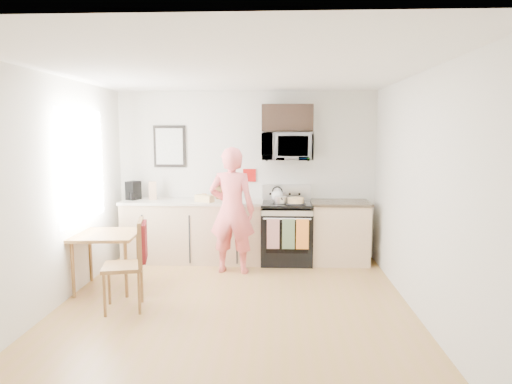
{
  "coord_description": "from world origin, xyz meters",
  "views": [
    {
      "loc": [
        0.48,
        -4.81,
        1.96
      ],
      "look_at": [
        0.21,
        1.0,
        1.21
      ],
      "focal_mm": 32.0,
      "sensor_mm": 36.0,
      "label": 1
    }
  ],
  "objects_px": {
    "microwave": "(287,146)",
    "dining_table": "(106,240)",
    "person": "(232,210)",
    "chair": "(136,252)",
    "range": "(286,234)",
    "cake": "(296,201)"
  },
  "relations": [
    {
      "from": "dining_table",
      "to": "cake",
      "type": "relative_size",
      "value": 2.6
    },
    {
      "from": "microwave",
      "to": "person",
      "type": "relative_size",
      "value": 0.43
    },
    {
      "from": "range",
      "to": "cake",
      "type": "height_order",
      "value": "range"
    },
    {
      "from": "range",
      "to": "person",
      "type": "distance_m",
      "value": 1.04
    },
    {
      "from": "microwave",
      "to": "chair",
      "type": "xyz_separation_m",
      "value": [
        -1.71,
        -2.03,
        -1.11
      ]
    },
    {
      "from": "microwave",
      "to": "cake",
      "type": "xyz_separation_m",
      "value": [
        0.13,
        -0.28,
        -0.79
      ]
    },
    {
      "from": "microwave",
      "to": "chair",
      "type": "distance_m",
      "value": 2.88
    },
    {
      "from": "cake",
      "to": "microwave",
      "type": "bearing_deg",
      "value": 114.6
    },
    {
      "from": "microwave",
      "to": "dining_table",
      "type": "distance_m",
      "value": 2.9
    },
    {
      "from": "person",
      "to": "dining_table",
      "type": "height_order",
      "value": "person"
    },
    {
      "from": "range",
      "to": "cake",
      "type": "xyz_separation_m",
      "value": [
        0.13,
        -0.17,
        0.53
      ]
    },
    {
      "from": "person",
      "to": "dining_table",
      "type": "bearing_deg",
      "value": 33.61
    },
    {
      "from": "person",
      "to": "dining_table",
      "type": "relative_size",
      "value": 2.33
    },
    {
      "from": "microwave",
      "to": "chair",
      "type": "height_order",
      "value": "microwave"
    },
    {
      "from": "range",
      "to": "chair",
      "type": "height_order",
      "value": "range"
    },
    {
      "from": "dining_table",
      "to": "cake",
      "type": "xyz_separation_m",
      "value": [
        2.41,
        1.12,
        0.34
      ]
    },
    {
      "from": "person",
      "to": "cake",
      "type": "distance_m",
      "value": 0.97
    },
    {
      "from": "chair",
      "to": "range",
      "type": "bearing_deg",
      "value": 35.67
    },
    {
      "from": "person",
      "to": "chair",
      "type": "xyz_separation_m",
      "value": [
        -0.93,
        -1.4,
        -0.24
      ]
    },
    {
      "from": "range",
      "to": "dining_table",
      "type": "height_order",
      "value": "range"
    },
    {
      "from": "dining_table",
      "to": "range",
      "type": "bearing_deg",
      "value": 29.65
    },
    {
      "from": "range",
      "to": "cake",
      "type": "bearing_deg",
      "value": -53.81
    }
  ]
}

